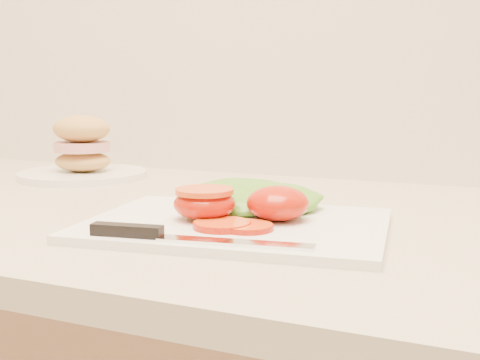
% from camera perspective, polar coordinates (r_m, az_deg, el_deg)
% --- Properties ---
extents(cutting_board, '(0.36, 0.28, 0.01)m').
position_cam_1_polar(cutting_board, '(0.68, -0.34, -4.32)').
color(cutting_board, white).
rests_on(cutting_board, counter).
extents(tomato_half_dome, '(0.07, 0.07, 0.04)m').
position_cam_1_polar(tomato_half_dome, '(0.68, 3.60, -2.20)').
color(tomato_half_dome, red).
rests_on(tomato_half_dome, cutting_board).
extents(tomato_half_cut, '(0.07, 0.07, 0.04)m').
position_cam_1_polar(tomato_half_cut, '(0.68, -3.37, -2.12)').
color(tomato_half_cut, red).
rests_on(tomato_half_cut, cutting_board).
extents(tomato_slice_0, '(0.06, 0.06, 0.01)m').
position_cam_1_polar(tomato_slice_0, '(0.64, -1.71, -4.27)').
color(tomato_slice_0, orange).
rests_on(tomato_slice_0, cutting_board).
extents(tomato_slice_1, '(0.05, 0.05, 0.01)m').
position_cam_1_polar(tomato_slice_1, '(0.63, 0.72, -4.47)').
color(tomato_slice_1, orange).
rests_on(tomato_slice_1, cutting_board).
extents(lettuce_leaf_0, '(0.16, 0.11, 0.03)m').
position_cam_1_polar(lettuce_leaf_0, '(0.74, 0.13, -1.62)').
color(lettuce_leaf_0, '#579828').
rests_on(lettuce_leaf_0, cutting_board).
extents(lettuce_leaf_1, '(0.14, 0.12, 0.03)m').
position_cam_1_polar(lettuce_leaf_1, '(0.73, 3.32, -1.83)').
color(lettuce_leaf_1, '#579828').
rests_on(lettuce_leaf_1, cutting_board).
extents(knife, '(0.23, 0.05, 0.01)m').
position_cam_1_polar(knife, '(0.60, -6.85, -5.20)').
color(knife, silver).
rests_on(knife, cutting_board).
extents(sandwich_plate, '(0.22, 0.22, 0.11)m').
position_cam_1_polar(sandwich_plate, '(1.09, -14.70, 2.22)').
color(sandwich_plate, white).
rests_on(sandwich_plate, counter).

